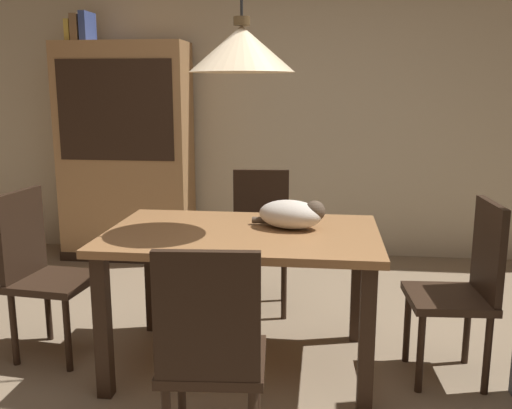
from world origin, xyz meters
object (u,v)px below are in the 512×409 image
pendant_lamp (242,48)px  chair_far_back (261,233)px  hutch_bookcase (127,157)px  chair_right_side (465,283)px  book_brown_thick (79,28)px  cat_sleeping (292,214)px  chair_left_side (40,266)px  chair_near_front (211,351)px  book_yellow_short (71,31)px  dining_table (243,250)px  book_blue_wide (88,27)px

pendant_lamp → chair_far_back: bearing=90.4°
chair_far_back → hutch_bookcase: size_ratio=0.50×
chair_right_side → book_brown_thick: (-2.78, 1.89, 1.45)m
pendant_lamp → book_brown_thick: 2.53m
cat_sleeping → chair_far_back: bearing=108.0°
chair_right_side → hutch_bookcase: bearing=142.0°
chair_left_side → pendant_lamp: bearing=-0.4°
chair_near_front → chair_far_back: (-0.01, 1.76, 0.00)m
chair_right_side → chair_far_back: bearing=142.4°
book_brown_thick → cat_sleeping: bearing=-43.6°
chair_right_side → book_yellow_short: book_yellow_short is taller
dining_table → pendant_lamp: 1.01m
book_yellow_short → book_brown_thick: book_brown_thick is taller
chair_near_front → book_blue_wide: book_blue_wide is taller
hutch_bookcase → book_yellow_short: size_ratio=9.25×
dining_table → book_brown_thick: size_ratio=5.83×
chair_right_side → hutch_bookcase: hutch_bookcase is taller
pendant_lamp → chair_left_side: bearing=179.6°
chair_right_side → chair_left_side: size_ratio=1.00×
book_blue_wide → pendant_lamp: bearing=-50.3°
chair_far_back → cat_sleeping: bearing=-72.0°
book_yellow_short → book_blue_wide: bearing=0.0°
dining_table → cat_sleeping: cat_sleeping is taller
chair_right_side → book_yellow_short: (-2.84, 1.89, 1.43)m
chair_left_side → cat_sleeping: (1.38, 0.08, 0.32)m
hutch_bookcase → book_blue_wide: (-0.28, 0.00, 1.08)m
hutch_bookcase → book_blue_wide: book_blue_wide is taller
chair_near_front → pendant_lamp: (-0.01, 0.88, 1.15)m
chair_near_front → chair_far_back: 1.76m
chair_left_side → pendant_lamp: size_ratio=0.72×
dining_table → cat_sleeping: size_ratio=3.48×
cat_sleeping → hutch_bookcase: size_ratio=0.22×
pendant_lamp → dining_table: bearing=-90.0°
chair_near_front → book_blue_wide: size_ratio=3.88×
chair_far_back → hutch_bookcase: bearing=141.7°
chair_left_side → chair_far_back: 1.42m
dining_table → chair_near_front: bearing=-89.6°
hutch_bookcase → book_brown_thick: book_brown_thick is taller
chair_right_side → dining_table: bearing=-179.8°
chair_right_side → cat_sleeping: chair_right_side is taller
dining_table → chair_near_front: 0.89m
chair_left_side → book_blue_wide: (-0.44, 1.89, 1.46)m
cat_sleeping → chair_left_side: bearing=-176.8°
hutch_bookcase → chair_near_front: bearing=-65.0°
dining_table → book_blue_wide: size_ratio=5.83×
pendant_lamp → hutch_bookcase: bearing=124.2°
chair_near_front → chair_far_back: size_ratio=1.00×
hutch_bookcase → chair_far_back: bearing=-38.3°
chair_right_side → book_brown_thick: size_ratio=3.88×
book_yellow_short → chair_near_front: bearing=-58.1°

